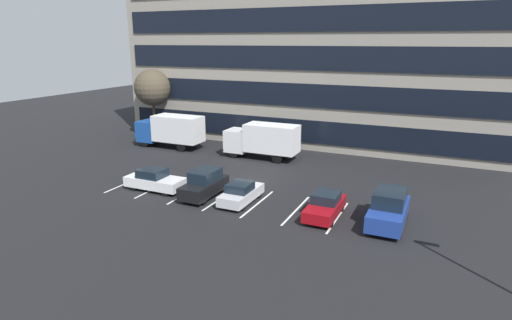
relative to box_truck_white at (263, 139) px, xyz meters
name	(u,v)px	position (x,y,z in m)	size (l,w,h in m)	color
ground_plane	(248,180)	(1.63, -6.60, -1.87)	(120.00, 120.00, 0.00)	black
office_building	(318,41)	(1.63, 11.36, 8.93)	(41.43, 13.42, 21.60)	gray
lot_markings	(222,198)	(1.63, -10.94, -1.87)	(16.94, 5.40, 0.01)	silver
box_truck_white	(263,139)	(0.00, 0.00, 0.00)	(7.17, 2.37, 3.32)	white
box_truck_blue	(171,130)	(-10.43, -0.02, 0.05)	(7.34, 2.43, 3.40)	#194799
sedan_white	(155,180)	(-3.78, -11.50, -1.11)	(4.50, 1.89, 1.61)	white
sedan_maroon	(325,206)	(9.23, -11.13, -1.15)	(1.78, 4.25, 1.52)	maroon
suv_navy	(389,209)	(13.07, -10.82, -0.83)	(2.02, 4.76, 2.15)	navy
sedan_silver	(241,193)	(3.28, -11.18, -1.18)	(1.71, 4.09, 1.47)	silver
suv_black	(204,184)	(0.35, -11.17, -0.94)	(1.81, 4.26, 1.93)	black
bare_tree	(152,88)	(-15.37, 3.73, 3.78)	(4.12, 4.12, 7.73)	#473323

